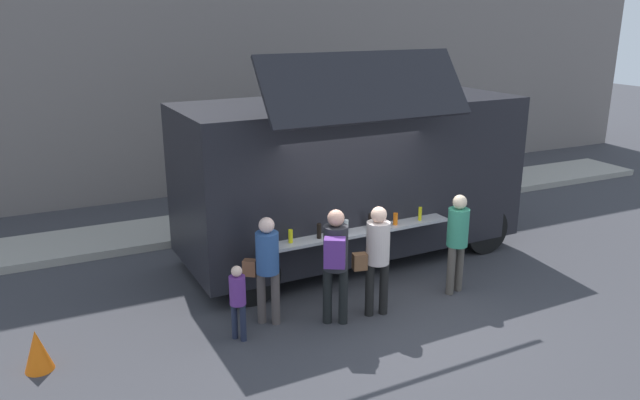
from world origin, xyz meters
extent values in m
plane|color=#38383D|center=(0.00, 0.00, 0.00)|extent=(60.00, 60.00, 0.00)
cube|color=#9E998E|center=(-3.41, 4.78, 0.07)|extent=(28.00, 1.60, 0.15)
cube|color=slate|center=(-2.41, 8.68, 3.87)|extent=(32.00, 2.40, 7.73)
cube|color=black|center=(0.59, 2.18, 1.60)|extent=(6.15, 2.49, 2.60)
cube|color=black|center=(0.03, 0.66, 3.32)|extent=(3.37, 0.85, 0.97)
cube|color=black|center=(0.01, 1.07, 1.91)|extent=(3.18, 0.20, 1.17)
cube|color=#B7B7BC|center=(0.02, 0.85, 0.98)|extent=(3.35, 0.45, 0.05)
cylinder|color=yellow|center=(-1.16, 0.83, 1.11)|extent=(0.07, 0.07, 0.21)
cylinder|color=black|center=(-0.69, 0.82, 1.13)|extent=(0.07, 0.07, 0.23)
cylinder|color=silver|center=(-0.22, 0.81, 1.13)|extent=(0.07, 0.07, 0.23)
cylinder|color=black|center=(0.27, 0.88, 1.13)|extent=(0.08, 0.08, 0.24)
cylinder|color=orange|center=(0.71, 0.84, 1.11)|extent=(0.08, 0.08, 0.20)
cylinder|color=gold|center=(1.21, 0.86, 1.12)|extent=(0.06, 0.06, 0.23)
cube|color=black|center=(3.58, 2.27, 2.07)|extent=(0.14, 1.96, 1.15)
cylinder|color=black|center=(2.90, 3.25, 0.45)|extent=(0.90, 0.28, 0.90)
cylinder|color=black|center=(2.96, 1.25, 0.45)|extent=(0.90, 0.28, 0.90)
cylinder|color=black|center=(-1.78, 3.11, 0.45)|extent=(0.90, 0.28, 0.90)
cylinder|color=black|center=(-1.72, 1.10, 0.45)|extent=(0.90, 0.28, 0.90)
cone|color=orange|center=(-4.79, 0.48, 0.28)|extent=(0.36, 0.36, 0.55)
cylinder|color=#2D5D39|center=(4.95, 4.48, 0.46)|extent=(0.60, 0.60, 0.92)
cylinder|color=black|center=(-0.27, -0.04, 0.42)|extent=(0.13, 0.13, 0.83)
cylinder|color=black|center=(-0.05, -0.08, 0.42)|extent=(0.13, 0.13, 0.83)
cylinder|color=beige|center=(-0.16, -0.06, 1.15)|extent=(0.35, 0.35, 0.63)
sphere|color=beige|center=(-0.16, -0.06, 1.58)|extent=(0.23, 0.23, 0.23)
cube|color=brown|center=(-0.43, -0.01, 0.88)|extent=(0.23, 0.18, 0.24)
cylinder|color=black|center=(-0.93, 0.03, 0.43)|extent=(0.14, 0.14, 0.85)
cylinder|color=black|center=(-0.73, -0.09, 0.43)|extent=(0.14, 0.14, 0.85)
cylinder|color=#242429|center=(-0.83, -0.03, 1.18)|extent=(0.35, 0.35, 0.64)
sphere|color=#E2A489|center=(-0.83, -0.03, 1.62)|extent=(0.24, 0.24, 0.24)
cube|color=#572B80|center=(-0.97, -0.26, 1.21)|extent=(0.35, 0.31, 0.42)
cylinder|color=#4F4643|center=(-1.79, 0.45, 0.40)|extent=(0.13, 0.13, 0.80)
cylinder|color=#4F4643|center=(-1.63, 0.32, 0.40)|extent=(0.13, 0.13, 0.80)
cylinder|color=#2C4F89|center=(-1.71, 0.38, 1.10)|extent=(0.33, 0.33, 0.60)
sphere|color=beige|center=(-1.71, 0.38, 1.52)|extent=(0.22, 0.22, 0.22)
cube|color=brown|center=(-1.92, 0.54, 0.85)|extent=(0.24, 0.23, 0.23)
cylinder|color=#504941|center=(1.27, 0.03, 0.40)|extent=(0.13, 0.13, 0.81)
cylinder|color=#504941|center=(1.48, 0.08, 0.40)|extent=(0.13, 0.13, 0.81)
cylinder|color=#338B6A|center=(1.38, 0.06, 1.11)|extent=(0.33, 0.33, 0.61)
sphere|color=beige|center=(1.38, 0.06, 1.53)|extent=(0.23, 0.23, 0.23)
cylinder|color=#1D2236|center=(-2.30, 0.17, 0.27)|extent=(0.09, 0.09, 0.54)
cylinder|color=#1D2236|center=(-2.21, 0.06, 0.27)|extent=(0.09, 0.09, 0.54)
cylinder|color=#5D2D7E|center=(-2.25, 0.11, 0.75)|extent=(0.22, 0.22, 0.41)
sphere|color=beige|center=(-2.25, 0.11, 1.03)|extent=(0.15, 0.15, 0.15)
camera|label=1|loc=(-4.52, -7.21, 4.34)|focal=34.41mm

